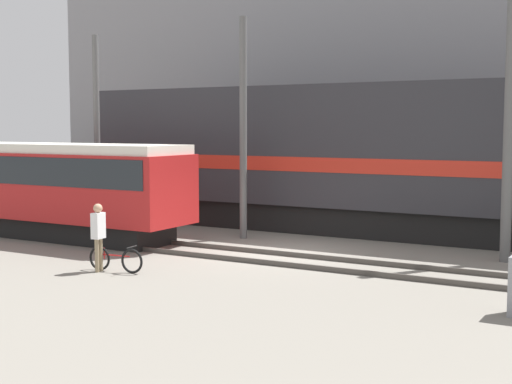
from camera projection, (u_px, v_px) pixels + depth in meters
name	position (u px, v px, depth m)	size (l,w,h in m)	color
ground_plane	(276.00, 253.00, 21.13)	(120.00, 120.00, 0.00)	gray
track_near	(260.00, 256.00, 20.28)	(60.00, 1.50, 0.14)	#47423D
track_far	(342.00, 230.00, 25.44)	(60.00, 1.51, 0.14)	#47423D
building_backdrop	(421.00, 80.00, 32.71)	(37.89, 6.00, 11.77)	gray
freight_locomotive	(345.00, 156.00, 25.15)	(20.43, 3.04, 5.79)	black
streetcar	(38.00, 183.00, 24.46)	(11.63, 2.54, 3.18)	black
bicycle	(116.00, 260.00, 18.42)	(1.64, 0.44, 0.70)	black
person	(98.00, 230.00, 18.39)	(0.26, 0.38, 1.78)	#8C7A5B
utility_pole_left	(97.00, 131.00, 26.88)	(0.24, 0.24, 7.17)	#595959
utility_pole_center	(243.00, 129.00, 23.69)	(0.25, 0.25, 7.36)	#595959
utility_pole_right	(509.00, 121.00, 19.47)	(0.29, 0.29, 7.84)	#595959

